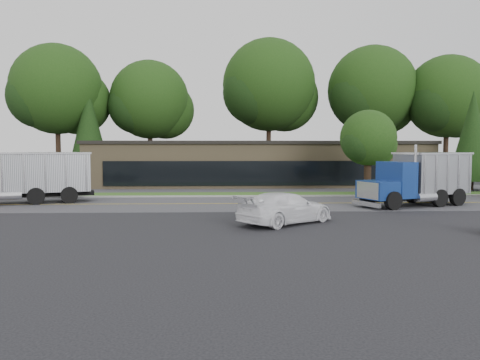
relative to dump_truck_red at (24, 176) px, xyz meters
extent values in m
plane|color=#303035|center=(14.57, -9.76, -1.81)|extent=(140.00, 140.00, 0.00)
cube|color=slate|center=(14.57, -0.76, -1.81)|extent=(60.00, 8.00, 0.02)
cube|color=gold|center=(14.57, -0.76, -1.81)|extent=(60.00, 0.12, 0.01)
cube|color=#9E9E99|center=(14.57, 3.44, -1.81)|extent=(60.00, 0.30, 0.12)
cube|color=#356422|center=(14.57, 5.24, -1.81)|extent=(60.00, 3.40, 0.03)
cube|color=slate|center=(14.57, 10.24, -1.81)|extent=(60.00, 7.00, 0.02)
cube|color=#8C7856|center=(16.57, 16.24, 0.19)|extent=(32.00, 12.00, 4.00)
cylinder|color=#382619|center=(-5.43, 22.24, 0.93)|extent=(0.56, 0.56, 5.49)
sphere|color=#1B3F11|center=(-5.43, 22.24, 8.38)|extent=(10.04, 10.04, 10.04)
sphere|color=#1B3F11|center=(-3.55, 23.49, 7.13)|extent=(7.53, 7.53, 7.53)
sphere|color=black|center=(-7.00, 21.30, 7.44)|extent=(6.90, 6.90, 6.90)
cylinder|color=#382619|center=(4.57, 24.24, 0.68)|extent=(0.56, 0.56, 4.99)
sphere|color=#1B3F11|center=(4.57, 24.24, 7.46)|extent=(9.13, 9.13, 9.13)
sphere|color=#1B3F11|center=(6.28, 25.38, 6.32)|extent=(6.85, 6.85, 6.85)
sphere|color=black|center=(3.14, 23.38, 6.61)|extent=(6.28, 6.28, 6.28)
cylinder|color=#382619|center=(18.57, 24.24, 1.16)|extent=(0.56, 0.56, 5.94)
sphere|color=#1B3F11|center=(18.57, 24.24, 9.23)|extent=(10.87, 10.87, 10.87)
sphere|color=#1B3F11|center=(20.61, 25.60, 7.87)|extent=(8.15, 8.15, 8.15)
sphere|color=black|center=(16.87, 23.22, 8.21)|extent=(7.47, 7.47, 7.47)
cylinder|color=#382619|center=(30.57, 23.24, 0.99)|extent=(0.56, 0.56, 5.60)
sphere|color=#1B3F11|center=(30.57, 23.24, 8.59)|extent=(10.24, 10.24, 10.24)
sphere|color=#1B3F11|center=(32.49, 24.52, 7.31)|extent=(7.68, 7.68, 7.68)
sphere|color=black|center=(28.97, 22.28, 7.63)|extent=(7.04, 7.04, 7.04)
cylinder|color=#382619|center=(38.57, 21.24, 0.73)|extent=(0.56, 0.56, 5.09)
sphere|color=#1B3F11|center=(38.57, 21.24, 7.65)|extent=(9.31, 9.31, 9.31)
sphere|color=#1B3F11|center=(40.32, 22.40, 6.48)|extent=(6.98, 6.98, 6.98)
sphere|color=black|center=(37.12, 20.37, 6.77)|extent=(6.40, 6.40, 6.40)
cylinder|color=#382619|center=(-1.43, 20.24, -1.31)|extent=(0.44, 0.44, 1.00)
cone|color=black|center=(-1.43, 20.24, 3.88)|extent=(4.55, 4.55, 9.31)
cylinder|color=#382619|center=(34.57, 8.24, -1.31)|extent=(0.44, 0.44, 1.00)
cone|color=black|center=(34.57, 8.24, 2.91)|extent=(3.78, 3.78, 7.73)
cylinder|color=#382619|center=(24.57, 5.24, -0.61)|extent=(0.56, 0.56, 2.40)
sphere|color=#1B3F11|center=(24.57, 5.24, 2.65)|extent=(4.39, 4.39, 4.39)
sphere|color=#1B3F11|center=(25.39, 5.79, 2.10)|extent=(3.29, 3.29, 3.29)
sphere|color=black|center=(23.88, 4.83, 2.24)|extent=(3.02, 3.02, 3.02)
cube|color=black|center=(-0.27, -0.09, -1.24)|extent=(9.13, 3.94, 0.28)
cube|color=silver|center=(1.26, 0.43, 0.21)|extent=(6.07, 4.15, 2.50)
cube|color=silver|center=(1.26, 0.43, 1.51)|extent=(6.26, 4.34, 0.12)
cylinder|color=black|center=(1.28, 1.65, -1.24)|extent=(1.15, 0.68, 1.10)
cylinder|color=black|center=(2.02, -0.53, -1.24)|extent=(1.15, 0.68, 1.10)
cube|color=black|center=(25.42, -2.18, -1.24)|extent=(6.89, 3.48, 0.28)
cube|color=navy|center=(22.58, -3.28, -0.69)|extent=(2.40, 2.75, 1.10)
cube|color=navy|center=(23.86, -2.78, -0.09)|extent=(2.01, 2.68, 2.20)
cube|color=black|center=(23.36, -2.98, 0.31)|extent=(0.82, 1.98, 0.90)
cube|color=silver|center=(26.55, -1.73, 0.21)|extent=(4.81, 3.85, 2.50)
cube|color=silver|center=(26.55, -1.73, 1.51)|extent=(5.00, 4.05, 0.12)
cylinder|color=black|center=(22.30, -2.16, -1.24)|extent=(1.15, 0.73, 1.10)
cylinder|color=black|center=(23.14, -4.30, -1.24)|extent=(1.15, 0.73, 1.10)
cylinder|color=black|center=(26.42, -0.55, -1.24)|extent=(1.15, 0.73, 1.10)
cylinder|color=black|center=(27.25, -2.69, -1.24)|extent=(1.15, 0.73, 1.10)
imported|color=white|center=(16.15, -8.81, -1.05)|extent=(5.45, 4.93, 1.53)
camera|label=1|loc=(13.10, -31.28, 1.89)|focal=35.00mm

